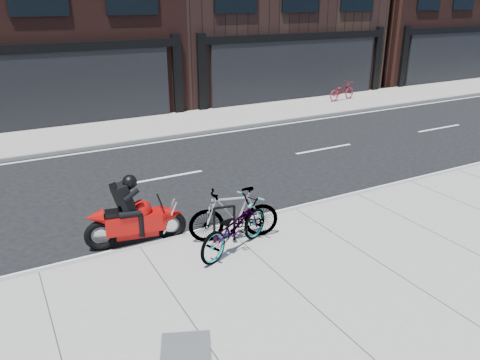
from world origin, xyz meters
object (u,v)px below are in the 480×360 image
bicycle_front (234,227)px  utility_grate (186,348)px  bike_rack (224,221)px  motorcycle (140,216)px  bicycle_rear (234,214)px  bicycle_far (342,91)px

bicycle_front → utility_grate: bearing=115.4°
bike_rack → motorcycle: motorcycle is taller
bicycle_rear → bicycle_far: size_ratio=1.11×
motorcycle → bicycle_far: size_ratio=1.23×
bike_rack → bicycle_front: (0.01, -0.44, 0.05)m
bike_rack → bicycle_far: (12.12, 10.61, -0.02)m
bike_rack → bicycle_rear: 0.26m
bicycle_rear → bike_rack: bearing=-74.4°
bicycle_far → bicycle_front: bearing=122.4°
bicycle_front → motorcycle: motorcycle is taller
utility_grate → bicycle_rear: bearing=50.3°
bike_rack → bicycle_rear: (0.24, 0.00, 0.10)m
bike_rack → utility_grate: size_ratio=1.11×
bike_rack → bicycle_front: 0.44m
bicycle_front → motorcycle: (-1.55, 1.42, -0.00)m
bicycle_rear → utility_grate: bearing=-24.1°
bicycle_front → bicycle_rear: 0.49m
bicycle_front → bicycle_rear: (0.23, 0.44, 0.06)m
bike_rack → bicycle_front: bicycle_front is taller
bicycle_rear → motorcycle: size_ratio=0.90×
motorcycle → utility_grate: size_ratio=2.91×
motorcycle → bicycle_far: motorcycle is taller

